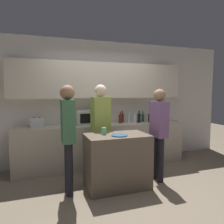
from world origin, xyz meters
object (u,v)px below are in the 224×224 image
(bottle_4, at_px, (139,118))
(bottle_6, at_px, (150,118))
(bottle_3, at_px, (135,118))
(bottle_5, at_px, (143,118))
(cup_0, at_px, (104,131))
(person_right, at_px, (68,130))
(bottle_0, at_px, (120,119))
(bottle_2, at_px, (129,118))
(person_center, at_px, (101,122))
(bottle_1, at_px, (122,118))
(plate_on_island, at_px, (119,135))
(person_left, at_px, (159,127))
(microwave, at_px, (88,117))
(toaster, at_px, (37,122))
(potted_plant, at_px, (161,112))
(bottle_7, at_px, (152,116))

(bottle_4, bearing_deg, bottle_6, -13.68)
(bottle_3, xyz_separation_m, bottle_5, (0.26, 0.11, -0.01))
(cup_0, distance_m, person_right, 0.60)
(bottle_0, xyz_separation_m, bottle_2, (0.22, 0.03, -0.01))
(bottle_3, height_order, person_center, person_center)
(bottle_1, height_order, plate_on_island, bottle_1)
(cup_0, bearing_deg, plate_on_island, -43.09)
(bottle_4, relative_size, person_left, 0.16)
(microwave, bearing_deg, person_center, -79.90)
(toaster, height_order, bottle_1, bottle_1)
(bottle_4, bearing_deg, microwave, 175.83)
(potted_plant, relative_size, bottle_5, 1.67)
(bottle_0, height_order, cup_0, bottle_0)
(potted_plant, height_order, bottle_3, potted_plant)
(bottle_1, bearing_deg, bottle_5, -9.76)
(bottle_6, xyz_separation_m, person_center, (-1.28, -0.45, 0.03))
(potted_plant, xyz_separation_m, bottle_6, (-0.38, -0.14, -0.10))
(microwave, height_order, bottle_3, microwave)
(cup_0, bearing_deg, person_right, -173.01)
(bottle_6, height_order, plate_on_island, bottle_6)
(bottle_1, xyz_separation_m, person_left, (0.20, -1.21, -0.03))
(bottle_5, bearing_deg, bottle_4, -153.13)
(person_center, bearing_deg, bottle_7, -168.97)
(potted_plant, height_order, bottle_6, potted_plant)
(potted_plant, distance_m, bottle_6, 0.42)
(bottle_7, bearing_deg, bottle_4, -172.25)
(bottle_2, relative_size, plate_on_island, 0.90)
(bottle_2, xyz_separation_m, person_left, (0.08, -1.12, -0.02))
(person_left, bearing_deg, bottle_7, -25.13)
(person_right, bearing_deg, plate_on_island, 82.73)
(bottle_4, xyz_separation_m, plate_on_island, (-0.93, -1.18, -0.11))
(bottle_2, xyz_separation_m, bottle_5, (0.35, 0.01, 0.00))
(bottle_1, height_order, bottle_6, bottle_1)
(bottle_6, height_order, person_right, person_right)
(cup_0, relative_size, person_center, 0.07)
(bottle_5, xyz_separation_m, bottle_7, (0.23, -0.02, 0.03))
(bottle_2, bearing_deg, bottle_5, 2.12)
(bottle_5, relative_size, bottle_7, 0.75)
(microwave, distance_m, bottle_0, 0.71)
(bottle_2, xyz_separation_m, bottle_4, (0.22, -0.05, 0.01))
(person_left, bearing_deg, bottle_4, -8.51)
(toaster, distance_m, bottle_7, 2.52)
(potted_plant, xyz_separation_m, bottle_0, (-1.07, -0.06, -0.10))
(bottle_2, distance_m, bottle_7, 0.58)
(bottle_3, bearing_deg, bottle_6, -2.74)
(toaster, xyz_separation_m, bottle_6, (2.41, -0.14, 0.01))
(cup_0, bearing_deg, bottle_4, 41.45)
(toaster, height_order, potted_plant, potted_plant)
(bottle_4, xyz_separation_m, bottle_5, (0.13, 0.07, -0.01))
(toaster, relative_size, person_left, 0.16)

